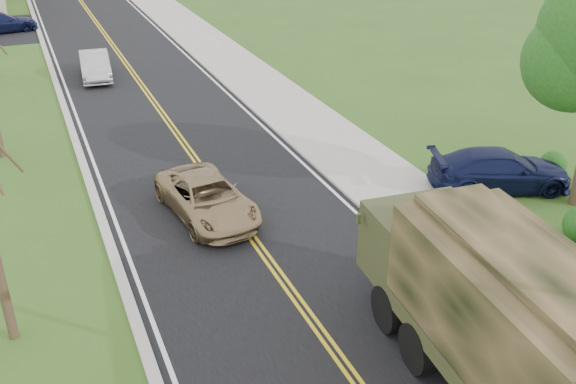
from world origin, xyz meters
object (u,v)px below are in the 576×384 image
military_truck (495,304)px  sedan_silver (95,66)px  pickup_navy (500,170)px  suv_champagne (207,198)px

military_truck → sedan_silver: military_truck is taller
pickup_navy → military_truck: bearing=158.0°
military_truck → sedan_silver: (-4.54, 27.19, -1.48)m
military_truck → suv_champagne: bearing=113.8°
suv_champagne → pickup_navy: (10.16, -2.09, 0.06)m
sedan_silver → pickup_navy: (11.32, -19.44, 0.01)m
military_truck → suv_champagne: (-3.38, 9.84, -1.53)m
sedan_silver → pickup_navy: size_ratio=0.86×
suv_champagne → military_truck: bearing=-78.0°
military_truck → pickup_navy: (6.78, 7.75, -1.47)m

